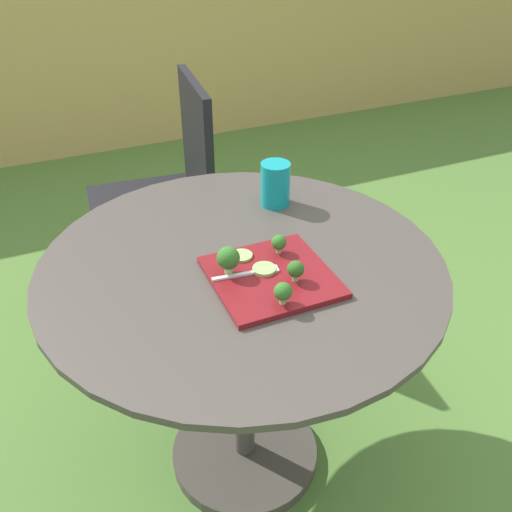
# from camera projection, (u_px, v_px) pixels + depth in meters

# --- Properties ---
(ground_plane) EXTENTS (12.00, 12.00, 0.00)m
(ground_plane) POSITION_uv_depth(u_px,v_px,m) (245.00, 456.00, 1.74)
(ground_plane) COLOR #4C7533
(bamboo_fence) EXTENTS (8.00, 0.08, 1.25)m
(bamboo_fence) POSITION_uv_depth(u_px,v_px,m) (80.00, 51.00, 3.32)
(bamboo_fence) COLOR tan
(bamboo_fence) RESTS_ON ground_plane
(patio_table) EXTENTS (0.97, 0.97, 0.73)m
(patio_table) POSITION_uv_depth(u_px,v_px,m) (243.00, 338.00, 1.47)
(patio_table) COLOR #423D38
(patio_table) RESTS_ON ground_plane
(patio_chair) EXTENTS (0.48, 0.48, 0.90)m
(patio_chair) POSITION_uv_depth(u_px,v_px,m) (171.00, 182.00, 2.13)
(patio_chair) COLOR black
(patio_chair) RESTS_ON ground_plane
(salad_plate) EXTENTS (0.26, 0.26, 0.01)m
(salad_plate) POSITION_uv_depth(u_px,v_px,m) (271.00, 277.00, 1.27)
(salad_plate) COLOR maroon
(salad_plate) RESTS_ON patio_table
(drinking_glass) EXTENTS (0.08, 0.08, 0.12)m
(drinking_glass) POSITION_uv_depth(u_px,v_px,m) (275.00, 186.00, 1.54)
(drinking_glass) COLOR #0F8C93
(drinking_glass) RESTS_ON patio_table
(fork) EXTENTS (0.15, 0.04, 0.00)m
(fork) POSITION_uv_depth(u_px,v_px,m) (252.00, 273.00, 1.27)
(fork) COLOR silver
(fork) RESTS_ON salad_plate
(broccoli_floret_0) EXTENTS (0.04, 0.04, 0.05)m
(broccoli_floret_0) POSITION_uv_depth(u_px,v_px,m) (296.00, 269.00, 1.23)
(broccoli_floret_0) COLOR #99B770
(broccoli_floret_0) RESTS_ON salad_plate
(broccoli_floret_1) EXTENTS (0.05, 0.05, 0.07)m
(broccoli_floret_1) POSITION_uv_depth(u_px,v_px,m) (228.00, 258.00, 1.25)
(broccoli_floret_1) COLOR #99B770
(broccoli_floret_1) RESTS_ON salad_plate
(broccoli_floret_2) EXTENTS (0.04, 0.04, 0.05)m
(broccoli_floret_2) POSITION_uv_depth(u_px,v_px,m) (279.00, 243.00, 1.32)
(broccoli_floret_2) COLOR #99B770
(broccoli_floret_2) RESTS_ON salad_plate
(broccoli_floret_3) EXTENTS (0.04, 0.04, 0.05)m
(broccoli_floret_3) POSITION_uv_depth(u_px,v_px,m) (283.00, 292.00, 1.16)
(broccoli_floret_3) COLOR #99B770
(broccoli_floret_3) RESTS_ON salad_plate
(cucumber_slice_0) EXTENTS (0.05, 0.05, 0.01)m
(cucumber_slice_0) POSITION_uv_depth(u_px,v_px,m) (264.00, 269.00, 1.28)
(cucumber_slice_0) COLOR #8EB766
(cucumber_slice_0) RESTS_ON salad_plate
(cucumber_slice_1) EXTENTS (0.05, 0.05, 0.01)m
(cucumber_slice_1) POSITION_uv_depth(u_px,v_px,m) (243.00, 256.00, 1.32)
(cucumber_slice_1) COLOR #8EB766
(cucumber_slice_1) RESTS_ON salad_plate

